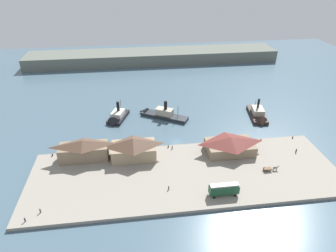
{
  "coord_description": "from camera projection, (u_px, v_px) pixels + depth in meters",
  "views": [
    {
      "loc": [
        -17.03,
        -103.29,
        68.35
      ],
      "look_at": [
        -2.14,
        10.61,
        2.0
      ],
      "focal_mm": 31.65,
      "sensor_mm": 36.0,
      "label": 1
    }
  ],
  "objects": [
    {
      "name": "ground_plane",
      "position": [
        176.0,
        142.0,
        124.78
      ],
      "size": [
        320.0,
        320.0,
        0.0
      ],
      "primitive_type": "plane",
      "color": "#476070"
    },
    {
      "name": "far_headland",
      "position": [
        153.0,
        56.0,
        217.23
      ],
      "size": [
        180.0,
        24.0,
        8.0
      ],
      "primitive_type": "cube",
      "color": "#60665B",
      "rests_on": "ground"
    },
    {
      "name": "quay_promenade",
      "position": [
        186.0,
        174.0,
        105.59
      ],
      "size": [
        110.0,
        36.0,
        1.2
      ],
      "primitive_type": "cube",
      "color": "gray",
      "rests_on": "ground"
    },
    {
      "name": "ferry_departing_north",
      "position": [
        258.0,
        116.0,
        142.09
      ],
      "size": [
        9.73,
        20.76,
        11.19
      ],
      "color": "black",
      "rests_on": "ground"
    },
    {
      "name": "mooring_post_center_west",
      "position": [
        293.0,
        137.0,
        125.06
      ],
      "size": [
        0.44,
        0.44,
        0.9
      ],
      "primitive_type": "cylinder",
      "color": "black",
      "rests_on": "quay_promenade"
    },
    {
      "name": "mooring_post_east",
      "position": [
        261.0,
        140.0,
        123.4
      ],
      "size": [
        0.44,
        0.44,
        0.9
      ],
      "primitive_type": "cylinder",
      "color": "black",
      "rests_on": "quay_promenade"
    },
    {
      "name": "mooring_post_west",
      "position": [
        52.0,
        155.0,
        114.0
      ],
      "size": [
        0.44,
        0.44,
        0.9
      ],
      "primitive_type": "cylinder",
      "color": "black",
      "rests_on": "quay_promenade"
    },
    {
      "name": "seawall_edge",
      "position": [
        178.0,
        146.0,
        121.44
      ],
      "size": [
        110.0,
        0.8,
        1.0
      ],
      "primitive_type": "cube",
      "color": "slate",
      "rests_on": "ground"
    },
    {
      "name": "pedestrian_standing_center",
      "position": [
        172.0,
        147.0,
        118.11
      ],
      "size": [
        0.39,
        0.39,
        1.57
      ],
      "color": "#4C3D33",
      "rests_on": "quay_promenade"
    },
    {
      "name": "ferry_near_quay",
      "position": [
        159.0,
        114.0,
        143.73
      ],
      "size": [
        24.36,
        17.09,
        10.47
      ],
      "color": "#23282D",
      "rests_on": "ground"
    },
    {
      "name": "horse_cart",
      "position": [
        270.0,
        168.0,
        106.04
      ],
      "size": [
        5.76,
        1.62,
        1.87
      ],
      "color": "brown",
      "rests_on": "quay_promenade"
    },
    {
      "name": "ferry_mid_harbor",
      "position": [
        117.0,
        118.0,
        140.47
      ],
      "size": [
        11.25,
        16.67,
        10.66
      ],
      "color": "black",
      "rests_on": "ground"
    },
    {
      "name": "mooring_post_center_east",
      "position": [
        168.0,
        146.0,
        119.09
      ],
      "size": [
        0.44,
        0.44,
        0.9
      ],
      "primitive_type": "cylinder",
      "color": "black",
      "rests_on": "quay_promenade"
    },
    {
      "name": "pedestrian_by_tram",
      "position": [
        169.0,
        188.0,
        97.58
      ],
      "size": [
        0.38,
        0.38,
        1.53
      ],
      "color": "#4C3D33",
      "rests_on": "quay_promenade"
    },
    {
      "name": "pedestrian_near_east_shed",
      "position": [
        25.0,
        220.0,
        85.72
      ],
      "size": [
        0.4,
        0.4,
        1.63
      ],
      "color": "#33384C",
      "rests_on": "quay_promenade"
    },
    {
      "name": "street_tram",
      "position": [
        224.0,
        189.0,
        94.49
      ],
      "size": [
        9.58,
        2.86,
        4.26
      ],
      "color": "#1E4C2D",
      "rests_on": "quay_promenade"
    },
    {
      "name": "pedestrian_near_west_shed",
      "position": [
        296.0,
        151.0,
        115.91
      ],
      "size": [
        0.43,
        0.43,
        1.76
      ],
      "color": "#232328",
      "rests_on": "quay_promenade"
    },
    {
      "name": "ferry_shed_east_terminal",
      "position": [
        84.0,
        150.0,
        110.82
      ],
      "size": [
        18.27,
        7.76,
        8.06
      ],
      "color": "#847056",
      "rests_on": "quay_promenade"
    },
    {
      "name": "ferry_shed_customs_shed",
      "position": [
        133.0,
        148.0,
        111.46
      ],
      "size": [
        16.82,
        10.14,
        8.4
      ],
      "color": "#998466",
      "rests_on": "quay_promenade"
    },
    {
      "name": "ferry_shed_west_terminal",
      "position": [
        230.0,
        144.0,
        115.08
      ],
      "size": [
        18.59,
        11.45,
        6.62
      ],
      "color": "#847056",
      "rests_on": "quay_promenade"
    },
    {
      "name": "pedestrian_walking_east",
      "position": [
        40.0,
        211.0,
        88.73
      ],
      "size": [
        0.41,
        0.41,
        1.67
      ],
      "color": "#3D4C42",
      "rests_on": "quay_promenade"
    }
  ]
}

